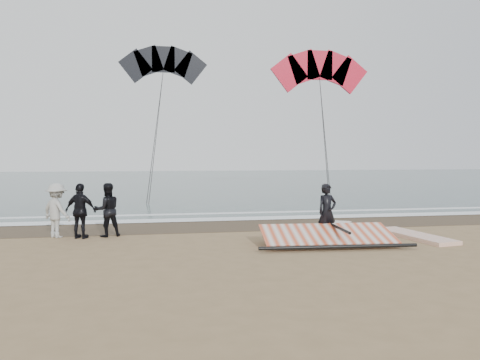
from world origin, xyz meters
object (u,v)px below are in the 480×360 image
at_px(board_cream, 334,227).
at_px(sail_rig, 323,237).
at_px(board_white, 415,236).
at_px(man_main, 327,212).

relative_size(board_cream, sail_rig, 0.59).
height_order(board_white, board_cream, board_white).
distance_m(board_cream, sail_rig, 2.85).
height_order(man_main, board_white, man_main).
distance_m(board_white, sail_rig, 2.97).
xyz_separation_m(board_cream, sail_rig, (-1.29, -2.53, 0.14)).
bearing_deg(board_cream, board_white, -15.52).
height_order(man_main, sail_rig, man_main).
height_order(man_main, board_cream, man_main).
relative_size(board_white, sail_rig, 0.68).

